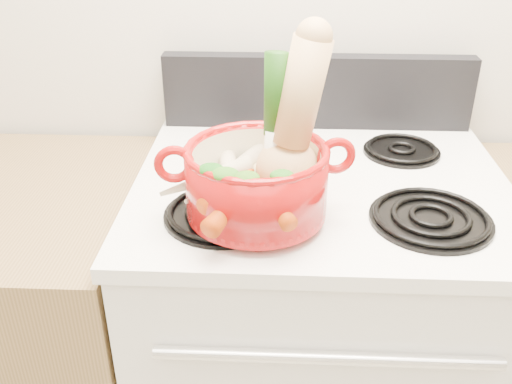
{
  "coord_description": "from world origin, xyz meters",
  "views": [
    {
      "loc": [
        -0.09,
        0.33,
        1.5
      ],
      "look_at": [
        -0.13,
        1.21,
        1.02
      ],
      "focal_mm": 40.0,
      "sensor_mm": 36.0,
      "label": 1
    }
  ],
  "objects_px": {
    "dutch_oven": "(257,181)",
    "leek": "(275,123)",
    "squash": "(289,119)",
    "stove_body": "(311,352)"
  },
  "relations": [
    {
      "from": "dutch_oven",
      "to": "leek",
      "type": "bearing_deg",
      "value": 38.34
    },
    {
      "from": "dutch_oven",
      "to": "squash",
      "type": "xyz_separation_m",
      "value": [
        0.05,
        0.03,
        0.11
      ]
    },
    {
      "from": "dutch_oven",
      "to": "leek",
      "type": "distance_m",
      "value": 0.11
    },
    {
      "from": "dutch_oven",
      "to": "squash",
      "type": "distance_m",
      "value": 0.12
    },
    {
      "from": "stove_body",
      "to": "leek",
      "type": "height_order",
      "value": "leek"
    },
    {
      "from": "stove_body",
      "to": "squash",
      "type": "distance_m",
      "value": 0.7
    },
    {
      "from": "dutch_oven",
      "to": "leek",
      "type": "height_order",
      "value": "leek"
    },
    {
      "from": "dutch_oven",
      "to": "squash",
      "type": "relative_size",
      "value": 0.87
    },
    {
      "from": "dutch_oven",
      "to": "squash",
      "type": "height_order",
      "value": "squash"
    },
    {
      "from": "stove_body",
      "to": "dutch_oven",
      "type": "height_order",
      "value": "dutch_oven"
    }
  ]
}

